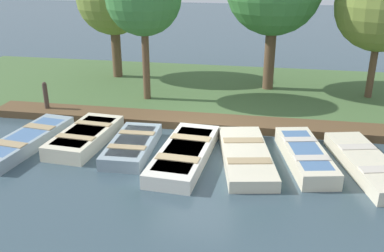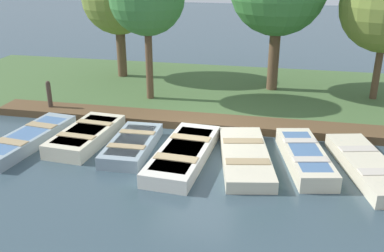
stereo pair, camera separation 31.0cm
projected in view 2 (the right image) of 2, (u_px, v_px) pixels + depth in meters
ground_plane at (195, 142)px, 12.66m from camera, size 80.00×80.00×0.00m
shore_bank at (220, 91)px, 17.17m from camera, size 8.00×24.00×0.15m
dock_walkway at (203, 122)px, 13.85m from camera, size 1.05×14.23×0.25m
rowboat_0 at (28, 139)px, 12.39m from camera, size 3.54×1.41×0.39m
rowboat_1 at (86, 135)px, 12.56m from camera, size 2.91×1.42×0.44m
rowboat_2 at (132, 145)px, 12.03m from camera, size 2.69×1.21×0.38m
rowboat_3 at (184, 154)px, 11.46m from camera, size 3.60×1.45×0.40m
rowboat_4 at (245, 156)px, 11.38m from camera, size 3.56×1.83×0.34m
rowboat_5 at (305, 157)px, 11.23m from camera, size 3.18×1.56×0.44m
rowboat_6 at (367, 166)px, 10.80m from camera, size 3.57×1.81×0.38m
mooring_post_near at (50, 97)px, 14.72m from camera, size 0.16×0.16×1.18m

